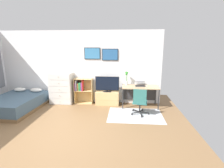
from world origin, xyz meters
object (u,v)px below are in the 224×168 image
at_px(bed, 16,103).
at_px(bamboo_vase, 126,79).
at_px(television, 107,84).
at_px(office_chair, 140,101).
at_px(dresser, 61,88).
at_px(laptop, 140,84).
at_px(computer_mouse, 147,86).
at_px(tv_stand, 107,98).
at_px(desk, 140,89).
at_px(bookshelf, 82,89).

xyz_separation_m(bed, bamboo_vase, (3.75, 0.85, 0.75)).
relative_size(television, office_chair, 1.01).
bearing_deg(office_chair, dresser, 171.14).
bearing_deg(office_chair, television, 150.15).
distance_m(laptop, computer_mouse, 0.26).
relative_size(computer_mouse, bamboo_vase, 0.21).
height_order(dresser, television, dresser).
bearing_deg(tv_stand, bamboo_vase, 5.73).
relative_size(television, computer_mouse, 8.32).
bearing_deg(desk, laptop, 93.14).
bearing_deg(tv_stand, computer_mouse, -4.95).
xyz_separation_m(dresser, bookshelf, (0.78, 0.07, -0.04)).
xyz_separation_m(laptop, computer_mouse, (0.23, -0.12, -0.04)).
bearing_deg(television, desk, -0.96).
xyz_separation_m(computer_mouse, bamboo_vase, (-0.72, 0.19, 0.22)).
relative_size(dresser, office_chair, 1.37).
xyz_separation_m(desk, computer_mouse, (0.23, -0.08, 0.14)).
distance_m(tv_stand, office_chair, 1.46).
xyz_separation_m(bed, tv_stand, (3.06, 0.78, 0.01)).
relative_size(office_chair, bamboo_vase, 1.73).
distance_m(bookshelf, tv_stand, 1.01).
relative_size(office_chair, computer_mouse, 8.27).
distance_m(bed, television, 3.20).
height_order(dresser, bookshelf, dresser).
relative_size(bed, bookshelf, 2.11).
xyz_separation_m(office_chair, bamboo_vase, (-0.43, 0.98, 0.52)).
xyz_separation_m(desk, office_chair, (-0.07, -0.87, -0.15)).
bearing_deg(bamboo_vase, bookshelf, -179.38).
distance_m(bookshelf, desk, 2.15).
bearing_deg(tv_stand, laptop, 0.01).
relative_size(desk, office_chair, 1.48).
relative_size(dresser, computer_mouse, 11.35).
relative_size(bookshelf, computer_mouse, 9.22).
bearing_deg(computer_mouse, tv_stand, 175.05).
xyz_separation_m(bed, bookshelf, (2.10, 0.84, 0.32)).
distance_m(bed, desk, 4.33).
xyz_separation_m(desk, laptop, (-0.00, 0.04, 0.19)).
bearing_deg(dresser, television, -0.24).
distance_m(bed, computer_mouse, 4.55).
height_order(bookshelf, desk, bookshelf).
bearing_deg(desk, television, 179.04).
bearing_deg(office_chair, bed, -173.18).
relative_size(tv_stand, television, 0.99).
distance_m(television, bamboo_vase, 0.73).
distance_m(tv_stand, desk, 1.24).
relative_size(bookshelf, office_chair, 1.11).
bearing_deg(office_chair, computer_mouse, 78.04).
relative_size(desk, bamboo_vase, 2.56).
relative_size(laptop, computer_mouse, 3.84).
bearing_deg(bookshelf, bamboo_vase, 0.62).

